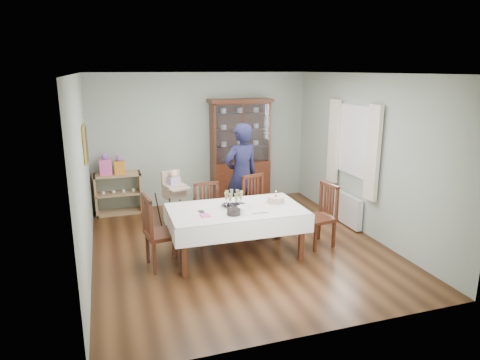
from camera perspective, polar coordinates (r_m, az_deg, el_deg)
name	(u,v)px	position (r m, az deg, el deg)	size (l,w,h in m)	color
floor	(239,246)	(6.96, -0.13, -8.79)	(5.00, 5.00, 0.00)	#593319
room_shell	(229,136)	(6.98, -1.48, 5.87)	(5.00, 5.00, 5.00)	#9EAA99
dining_table	(236,232)	(6.47, -0.54, -6.96)	(2.01, 1.17, 0.76)	#482512
china_cabinet	(240,150)	(8.92, 0.03, 4.01)	(1.30, 0.48, 2.18)	#482512
sideboard	(118,193)	(8.70, -15.90, -1.74)	(0.90, 0.38, 0.80)	tan
picture_frame	(85,144)	(6.98, -19.95, 4.54)	(0.04, 0.48, 0.58)	gold
window	(355,141)	(7.72, 15.11, 5.06)	(0.04, 1.02, 1.22)	white
curtain_left	(373,153)	(7.20, 17.31, 3.42)	(0.07, 0.30, 1.55)	silver
curtain_right	(334,141)	(8.23, 12.38, 5.08)	(0.07, 0.30, 1.55)	silver
radiator	(348,209)	(7.98, 14.15, -3.83)	(0.10, 0.80, 0.55)	white
chair_far_left	(209,225)	(7.03, -4.11, -6.05)	(0.44, 0.44, 0.97)	#482512
chair_far_right	(259,218)	(7.32, 2.57, -5.03)	(0.58, 0.58, 1.02)	#482512
chair_end_left	(163,245)	(6.27, -10.26, -8.57)	(0.54, 0.54, 1.08)	#482512
chair_end_right	(318,228)	(7.00, 10.41, -6.27)	(0.53, 0.53, 1.00)	#482512
woman	(241,175)	(7.60, 0.16, 0.63)	(0.68, 0.44, 1.86)	black
high_chair	(175,205)	(7.72, -8.66, -3.32)	(0.59, 0.59, 1.05)	black
champagne_tray	(234,202)	(6.41, -0.83, -2.92)	(0.39, 0.39, 0.24)	silver
birthday_cake	(276,200)	(6.59, 4.78, -2.66)	(0.29, 0.29, 0.20)	white
plate_stack_dark	(234,211)	(6.07, -0.86, -4.22)	(0.19, 0.19, 0.09)	black
plate_stack_white	(246,210)	(6.14, 0.76, -3.96)	(0.23, 0.23, 0.10)	white
napkin_stack	(205,216)	(6.03, -4.62, -4.76)	(0.13, 0.13, 0.02)	#E855A3
cutlery	(199,212)	(6.20, -5.48, -4.26)	(0.10, 0.15, 0.01)	silver
cake_knife	(259,213)	(6.13, 2.49, -4.43)	(0.28, 0.03, 0.01)	silver
gift_bag_pink	(105,165)	(8.53, -17.52, 1.87)	(0.23, 0.16, 0.41)	#E855A3
gift_bag_orange	(119,166)	(8.54, -15.79, 1.85)	(0.19, 0.14, 0.36)	orange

